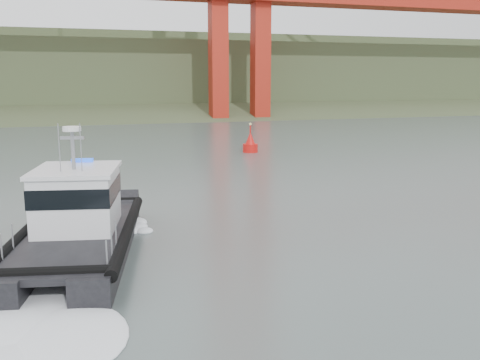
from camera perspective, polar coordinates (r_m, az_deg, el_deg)
The scene contains 4 objects.
ground at distance 22.27m, azimuth 4.79°, elevation -8.93°, with size 400.00×400.00×0.00m, color #485552.
headlands at distance 145.06m, azimuth -14.77°, elevation 10.25°, with size 500.00×105.36×27.12m.
patrol_boat at distance 24.03m, azimuth -16.99°, elevation -4.32°, with size 6.58×12.42×5.73m.
nav_buoy at distance 55.24m, azimuth 1.10°, elevation 3.85°, with size 1.54×1.54×3.20m.
Camera 1 is at (-8.12, -19.34, 7.50)m, focal length 40.00 mm.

